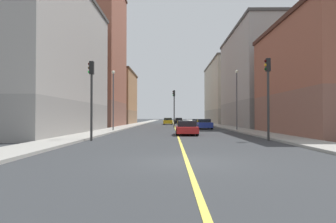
# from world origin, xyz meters

# --- Properties ---
(ground_plane) EXTENTS (400.00, 400.00, 0.00)m
(ground_plane) POSITION_xyz_m (0.00, 0.00, 0.00)
(ground_plane) COLOR #323437
(ground_plane) RESTS_ON ground
(sidewalk_left) EXTENTS (2.65, 168.00, 0.15)m
(sidewalk_left) POSITION_xyz_m (7.86, 49.00, 0.07)
(sidewalk_left) COLOR #9E9B93
(sidewalk_left) RESTS_ON ground
(sidewalk_right) EXTENTS (2.65, 168.00, 0.15)m
(sidewalk_right) POSITION_xyz_m (-7.86, 49.00, 0.07)
(sidewalk_right) COLOR #9E9B93
(sidewalk_right) RESTS_ON ground
(lane_center_stripe) EXTENTS (0.16, 154.00, 0.01)m
(lane_center_stripe) POSITION_xyz_m (0.00, 49.00, 0.01)
(lane_center_stripe) COLOR #E5D14C
(lane_center_stripe) RESTS_ON ground
(building_left_mid) EXTENTS (11.08, 21.26, 15.32)m
(building_left_mid) POSITION_xyz_m (14.58, 36.12, 7.67)
(building_left_mid) COLOR gray
(building_left_mid) RESTS_ON ground
(building_left_far) EXTENTS (11.08, 24.80, 15.11)m
(building_left_far) POSITION_xyz_m (14.58, 62.61, 7.57)
(building_left_far) COLOR #9D9688
(building_left_far) RESTS_ON ground
(building_right_corner) EXTENTS (11.08, 21.15, 14.66)m
(building_right_corner) POSITION_xyz_m (-14.58, 17.97, 7.34)
(building_right_corner) COLOR gray
(building_right_corner) RESTS_ON ground
(building_right_midblock) EXTENTS (11.08, 14.48, 23.89)m
(building_right_midblock) POSITION_xyz_m (-14.58, 38.09, 11.96)
(building_right_midblock) COLOR brown
(building_right_midblock) RESTS_ON ground
(building_right_distant) EXTENTS (11.08, 15.52, 11.86)m
(building_right_distant) POSITION_xyz_m (-14.58, 55.30, 5.94)
(building_right_distant) COLOR #8F6B4F
(building_right_distant) RESTS_ON ground
(traffic_light_left_near) EXTENTS (0.40, 0.32, 5.72)m
(traffic_light_left_near) POSITION_xyz_m (6.12, 9.41, 3.72)
(traffic_light_left_near) COLOR #2D2D2D
(traffic_light_left_near) RESTS_ON ground
(traffic_light_right_near) EXTENTS (0.40, 0.32, 5.53)m
(traffic_light_right_near) POSITION_xyz_m (-6.15, 9.41, 3.61)
(traffic_light_right_near) COLOR #2D2D2D
(traffic_light_right_near) RESTS_ON ground
(traffic_light_median_far) EXTENTS (0.40, 0.32, 5.67)m
(traffic_light_median_far) POSITION_xyz_m (-0.15, 33.51, 3.69)
(traffic_light_median_far) COLOR #2D2D2D
(traffic_light_median_far) RESTS_ON ground
(street_lamp_left_near) EXTENTS (0.36, 0.36, 7.03)m
(street_lamp_left_near) POSITION_xyz_m (7.14, 23.60, 4.42)
(street_lamp_left_near) COLOR #4C4C51
(street_lamp_left_near) RESTS_ON ground
(street_lamp_right_near) EXTENTS (0.36, 0.36, 6.75)m
(street_lamp_right_near) POSITION_xyz_m (-7.14, 22.09, 4.27)
(street_lamp_right_near) COLOR #4C4C51
(street_lamp_right_near) RESTS_ON ground
(car_white) EXTENTS (1.94, 3.94, 1.28)m
(car_white) POSITION_xyz_m (3.75, 36.64, 0.62)
(car_white) COLOR white
(car_white) RESTS_ON ground
(car_red) EXTENTS (1.96, 4.23, 1.30)m
(car_red) POSITION_xyz_m (0.83, 15.93, 0.64)
(car_red) COLOR red
(car_red) RESTS_ON ground
(car_yellow) EXTENTS (1.95, 4.53, 1.42)m
(car_yellow) POSITION_xyz_m (-1.24, 51.02, 0.70)
(car_yellow) COLOR gold
(car_yellow) RESTS_ON ground
(car_black) EXTENTS (1.90, 4.53, 1.33)m
(car_black) POSITION_xyz_m (1.18, 58.44, 0.65)
(car_black) COLOR black
(car_black) RESTS_ON ground
(car_blue) EXTENTS (2.05, 4.26, 1.35)m
(car_blue) POSITION_xyz_m (3.83, 28.89, 0.66)
(car_blue) COLOR #23389E
(car_blue) RESTS_ON ground
(car_orange) EXTENTS (2.03, 4.15, 1.38)m
(car_orange) POSITION_xyz_m (1.37, 65.88, 0.66)
(car_orange) COLOR orange
(car_orange) RESTS_ON ground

